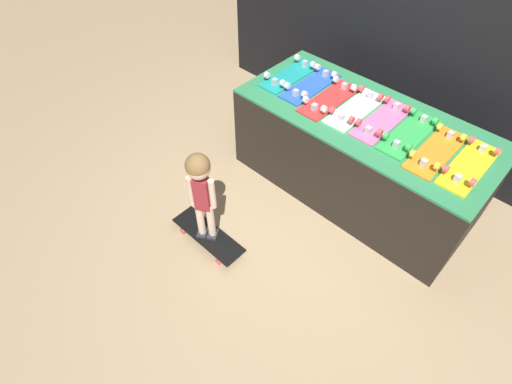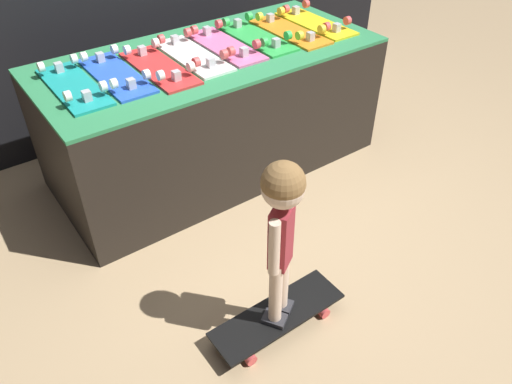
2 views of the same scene
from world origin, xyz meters
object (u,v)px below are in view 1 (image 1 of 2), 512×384
at_px(skateboard_green_on_rack, 410,133).
at_px(child, 200,183).
at_px(skateboard_white_on_rack, 356,108).
at_px(skateboard_orange_on_rack, 436,151).
at_px(skateboard_pink_on_rack, 382,120).
at_px(skateboard_yellow_on_rack, 469,165).
at_px(skateboard_red_on_rack, 329,98).
at_px(skateboard_blue_on_rack, 311,85).
at_px(skateboard_teal_on_rack, 290,75).
at_px(skateboard_on_floor, 208,236).

bearing_deg(skateboard_green_on_rack, child, -122.26).
xyz_separation_m(skateboard_white_on_rack, skateboard_orange_on_rack, (0.70, -0.03, 0.00)).
distance_m(skateboard_pink_on_rack, skateboard_yellow_on_rack, 0.70).
height_order(skateboard_red_on_rack, skateboard_orange_on_rack, same).
height_order(skateboard_blue_on_rack, skateboard_orange_on_rack, same).
xyz_separation_m(skateboard_pink_on_rack, skateboard_orange_on_rack, (0.46, -0.04, 0.00)).
relative_size(skateboard_teal_on_rack, skateboard_red_on_rack, 1.00).
bearing_deg(skateboard_white_on_rack, skateboard_red_on_rack, -171.87).
bearing_deg(skateboard_yellow_on_rack, skateboard_orange_on_rack, -176.23).
bearing_deg(skateboard_pink_on_rack, skateboard_teal_on_rack, 179.37).
distance_m(skateboard_white_on_rack, skateboard_on_floor, 1.55).
bearing_deg(skateboard_red_on_rack, skateboard_white_on_rack, 8.13).
relative_size(skateboard_teal_on_rack, skateboard_pink_on_rack, 1.00).
xyz_separation_m(skateboard_white_on_rack, skateboard_pink_on_rack, (0.23, 0.01, 0.00)).
relative_size(skateboard_pink_on_rack, skateboard_orange_on_rack, 1.00).
bearing_deg(skateboard_white_on_rack, skateboard_yellow_on_rack, -0.92).
xyz_separation_m(skateboard_orange_on_rack, skateboard_yellow_on_rack, (0.23, 0.02, 0.00)).
xyz_separation_m(skateboard_teal_on_rack, skateboard_yellow_on_rack, (1.62, -0.04, 0.00)).
distance_m(skateboard_orange_on_rack, skateboard_on_floor, 1.83).
height_order(skateboard_teal_on_rack, skateboard_pink_on_rack, same).
distance_m(skateboard_teal_on_rack, skateboard_blue_on_rack, 0.23).
bearing_deg(child, skateboard_red_on_rack, 51.81).
height_order(skateboard_red_on_rack, skateboard_green_on_rack, same).
bearing_deg(skateboard_pink_on_rack, skateboard_on_floor, -114.54).
bearing_deg(skateboard_teal_on_rack, child, -76.47).
bearing_deg(skateboard_yellow_on_rack, skateboard_red_on_rack, -179.10).
distance_m(skateboard_teal_on_rack, child, 1.38).
bearing_deg(skateboard_orange_on_rack, skateboard_pink_on_rack, 174.76).
height_order(skateboard_teal_on_rack, skateboard_yellow_on_rack, same).
xyz_separation_m(skateboard_blue_on_rack, skateboard_white_on_rack, (0.46, -0.02, 0.00)).
xyz_separation_m(skateboard_pink_on_rack, skateboard_on_floor, (-0.61, -1.33, -0.74)).
height_order(skateboard_green_on_rack, skateboard_on_floor, skateboard_green_on_rack).
relative_size(skateboard_teal_on_rack, skateboard_orange_on_rack, 1.00).
bearing_deg(skateboard_on_floor, skateboard_blue_on_rack, 93.85).
height_order(skateboard_on_floor, child, child).
height_order(skateboard_teal_on_rack, skateboard_blue_on_rack, same).
height_order(skateboard_orange_on_rack, skateboard_on_floor, skateboard_orange_on_rack).
height_order(skateboard_pink_on_rack, child, child).
distance_m(skateboard_teal_on_rack, skateboard_pink_on_rack, 0.93).
relative_size(skateboard_white_on_rack, skateboard_pink_on_rack, 1.00).
bearing_deg(skateboard_teal_on_rack, skateboard_yellow_on_rack, -1.32).
distance_m(skateboard_teal_on_rack, skateboard_red_on_rack, 0.47).
xyz_separation_m(skateboard_white_on_rack, child, (-0.37, -1.31, -0.12)).
bearing_deg(skateboard_on_floor, skateboard_teal_on_rack, 103.53).
distance_m(skateboard_teal_on_rack, skateboard_on_floor, 1.56).
distance_m(skateboard_green_on_rack, child, 1.57).
bearing_deg(skateboard_yellow_on_rack, skateboard_green_on_rack, 176.62).
relative_size(skateboard_red_on_rack, child, 0.72).
bearing_deg(child, skateboard_white_on_rack, 42.26).
bearing_deg(skateboard_green_on_rack, skateboard_blue_on_rack, 179.63).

